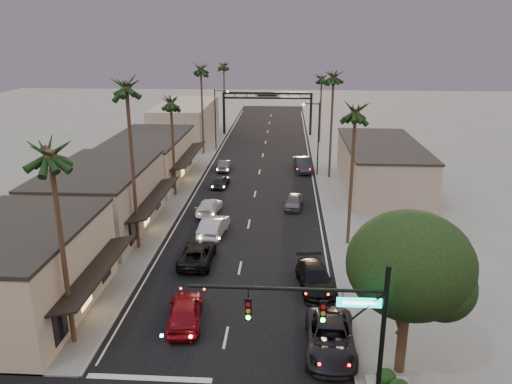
# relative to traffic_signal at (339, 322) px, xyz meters

# --- Properties ---
(ground) EXTENTS (200.00, 200.00, 0.00)m
(ground) POSITION_rel_traffic_signal_xyz_m (-5.69, 36.00, -5.08)
(ground) COLOR slate
(ground) RESTS_ON ground
(road) EXTENTS (14.00, 120.00, 0.02)m
(road) POSITION_rel_traffic_signal_xyz_m (-5.69, 41.00, -5.08)
(road) COLOR black
(road) RESTS_ON ground
(sidewalk_left) EXTENTS (5.00, 92.00, 0.12)m
(sidewalk_left) POSITION_rel_traffic_signal_xyz_m (-15.19, 48.00, -5.02)
(sidewalk_left) COLOR slate
(sidewalk_left) RESTS_ON ground
(sidewalk_right) EXTENTS (5.00, 92.00, 0.12)m
(sidewalk_right) POSITION_rel_traffic_signal_xyz_m (3.81, 48.00, -5.02)
(sidewalk_right) COLOR slate
(sidewalk_right) RESTS_ON ground
(storefront_near) EXTENTS (8.00, 12.00, 5.50)m
(storefront_near) POSITION_rel_traffic_signal_xyz_m (-18.69, 8.00, -2.33)
(storefront_near) COLOR #BBAB8E
(storefront_near) RESTS_ON ground
(storefront_mid) EXTENTS (8.00, 14.00, 5.50)m
(storefront_mid) POSITION_rel_traffic_signal_xyz_m (-18.69, 22.00, -2.33)
(storefront_mid) COLOR #A29382
(storefront_mid) RESTS_ON ground
(storefront_far) EXTENTS (8.00, 16.00, 5.00)m
(storefront_far) POSITION_rel_traffic_signal_xyz_m (-18.69, 38.00, -2.58)
(storefront_far) COLOR #BBAB8E
(storefront_far) RESTS_ON ground
(storefront_dist) EXTENTS (8.00, 20.00, 6.00)m
(storefront_dist) POSITION_rel_traffic_signal_xyz_m (-18.69, 61.00, -2.08)
(storefront_dist) COLOR #A29382
(storefront_dist) RESTS_ON ground
(building_right) EXTENTS (8.00, 18.00, 5.00)m
(building_right) POSITION_rel_traffic_signal_xyz_m (8.31, 36.00, -2.58)
(building_right) COLOR #A29382
(building_right) RESTS_ON ground
(traffic_signal) EXTENTS (8.51, 0.22, 7.80)m
(traffic_signal) POSITION_rel_traffic_signal_xyz_m (0.00, 0.00, 0.00)
(traffic_signal) COLOR black
(traffic_signal) RESTS_ON ground
(corner_tree) EXTENTS (6.20, 6.20, 8.80)m
(corner_tree) POSITION_rel_traffic_signal_xyz_m (3.79, 3.45, 0.90)
(corner_tree) COLOR #38281C
(corner_tree) RESTS_ON ground
(arch) EXTENTS (15.20, 0.40, 7.27)m
(arch) POSITION_rel_traffic_signal_xyz_m (-5.69, 66.00, 0.45)
(arch) COLOR black
(arch) RESTS_ON ground
(streetlight_right) EXTENTS (2.13, 0.30, 9.00)m
(streetlight_right) POSITION_rel_traffic_signal_xyz_m (1.23, 41.00, 0.25)
(streetlight_right) COLOR black
(streetlight_right) RESTS_ON ground
(streetlight_left) EXTENTS (2.13, 0.30, 9.00)m
(streetlight_left) POSITION_rel_traffic_signal_xyz_m (-12.61, 54.00, 0.25)
(streetlight_left) COLOR black
(streetlight_left) RESTS_ON ground
(palm_la) EXTENTS (3.20, 3.20, 13.20)m
(palm_la) POSITION_rel_traffic_signal_xyz_m (-14.29, 5.00, 6.36)
(palm_la) COLOR #38281C
(palm_la) RESTS_ON ground
(palm_lb) EXTENTS (3.20, 3.20, 15.20)m
(palm_lb) POSITION_rel_traffic_signal_xyz_m (-14.29, 18.00, 8.30)
(palm_lb) COLOR #38281C
(palm_lb) RESTS_ON ground
(palm_lc) EXTENTS (3.20, 3.20, 12.20)m
(palm_lc) POSITION_rel_traffic_signal_xyz_m (-14.29, 32.00, 5.39)
(palm_lc) COLOR #38281C
(palm_lc) RESTS_ON ground
(palm_ld) EXTENTS (3.20, 3.20, 14.20)m
(palm_ld) POSITION_rel_traffic_signal_xyz_m (-14.29, 51.00, 7.33)
(palm_ld) COLOR #38281C
(palm_ld) RESTS_ON ground
(palm_ra) EXTENTS (3.20, 3.20, 13.20)m
(palm_ra) POSITION_rel_traffic_signal_xyz_m (2.91, 20.00, 6.36)
(palm_ra) COLOR #38281C
(palm_ra) RESTS_ON ground
(palm_rb) EXTENTS (3.20, 3.20, 14.20)m
(palm_rb) POSITION_rel_traffic_signal_xyz_m (2.91, 40.00, 7.33)
(palm_rb) COLOR #38281C
(palm_rb) RESTS_ON ground
(palm_rc) EXTENTS (3.20, 3.20, 12.20)m
(palm_rc) POSITION_rel_traffic_signal_xyz_m (2.91, 60.00, 5.39)
(palm_rc) COLOR #38281C
(palm_rc) RESTS_ON ground
(palm_far) EXTENTS (3.20, 3.20, 13.20)m
(palm_far) POSITION_rel_traffic_signal_xyz_m (-13.99, 74.00, 6.36)
(palm_far) COLOR #38281C
(palm_far) RESTS_ON ground
(oncoming_red) EXTENTS (2.58, 5.15, 1.68)m
(oncoming_red) POSITION_rel_traffic_signal_xyz_m (-8.32, 7.36, -4.24)
(oncoming_red) COLOR maroon
(oncoming_red) RESTS_ON ground
(oncoming_pickup) EXTENTS (2.45, 5.27, 1.46)m
(oncoming_pickup) POSITION_rel_traffic_signal_xyz_m (-9.05, 15.75, -4.35)
(oncoming_pickup) COLOR black
(oncoming_pickup) RESTS_ON ground
(oncoming_silver) EXTENTS (2.34, 5.19, 1.65)m
(oncoming_silver) POSITION_rel_traffic_signal_xyz_m (-8.56, 21.25, -4.25)
(oncoming_silver) COLOR #A0A0A6
(oncoming_silver) RESTS_ON ground
(oncoming_white) EXTENTS (2.38, 4.91, 1.38)m
(oncoming_white) POSITION_rel_traffic_signal_xyz_m (-9.78, 26.75, -4.39)
(oncoming_white) COLOR silver
(oncoming_white) RESTS_ON ground
(oncoming_dgrey) EXTENTS (2.04, 4.13, 1.36)m
(oncoming_dgrey) POSITION_rel_traffic_signal_xyz_m (-9.80, 35.44, -4.40)
(oncoming_dgrey) COLOR black
(oncoming_dgrey) RESTS_ON ground
(oncoming_grey_far) EXTENTS (1.57, 4.15, 1.35)m
(oncoming_grey_far) POSITION_rel_traffic_signal_xyz_m (-10.25, 42.60, -4.41)
(oncoming_grey_far) COLOR #414145
(oncoming_grey_far) RESTS_ON ground
(curbside_near) EXTENTS (2.92, 5.98, 1.64)m
(curbside_near) POSITION_rel_traffic_signal_xyz_m (0.24, 5.10, -4.26)
(curbside_near) COLOR black
(curbside_near) RESTS_ON ground
(curbside_black) EXTENTS (2.90, 5.63, 1.56)m
(curbside_black) POSITION_rel_traffic_signal_xyz_m (-0.22, 12.18, -4.30)
(curbside_black) COLOR black
(curbside_black) RESTS_ON ground
(curbside_grey) EXTENTS (2.08, 4.13, 1.35)m
(curbside_grey) POSITION_rel_traffic_signal_xyz_m (-1.52, 28.73, -4.41)
(curbside_grey) COLOR #4F4F54
(curbside_grey) RESTS_ON ground
(curbside_far) EXTENTS (2.42, 5.35, 1.70)m
(curbside_far) POSITION_rel_traffic_signal_xyz_m (-0.18, 42.78, -4.23)
(curbside_far) COLOR black
(curbside_far) RESTS_ON ground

